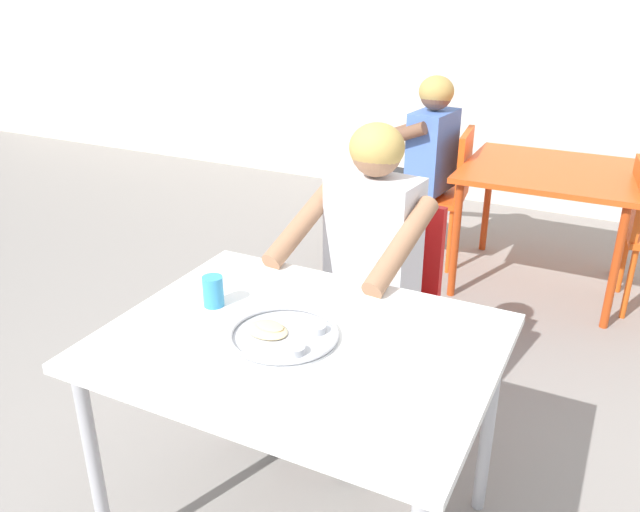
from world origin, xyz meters
TOP-DOWN VIEW (x-y plane):
  - table_foreground at (0.06, 0.07)m, footprint 1.12×0.87m
  - thali_tray at (0.02, 0.05)m, footprint 0.32×0.32m
  - drinking_cup at (-0.28, 0.13)m, footprint 0.07×0.07m
  - chair_foreground at (-0.00, 0.94)m, footprint 0.46×0.44m
  - diner_foreground at (-0.02, 0.72)m, footprint 0.53×0.58m
  - table_background_red at (0.43, 2.37)m, footprint 0.95×0.88m
  - chair_red_left at (-0.19, 2.44)m, footprint 0.46×0.46m
  - patron_background at (-0.36, 2.39)m, footprint 0.58×0.54m

SIDE VIEW (x-z plane):
  - chair_red_left at x=-0.19m, z-range 0.07..0.93m
  - chair_foreground at x=0.00m, z-range 0.07..0.95m
  - table_background_red at x=0.43m, z-range 0.28..1.00m
  - table_foreground at x=0.06m, z-range 0.30..1.06m
  - patron_background at x=-0.36m, z-range 0.12..1.30m
  - diner_foreground at x=-0.02m, z-range 0.12..1.35m
  - thali_tray at x=0.02m, z-range 0.75..0.78m
  - drinking_cup at x=-0.28m, z-range 0.76..0.86m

